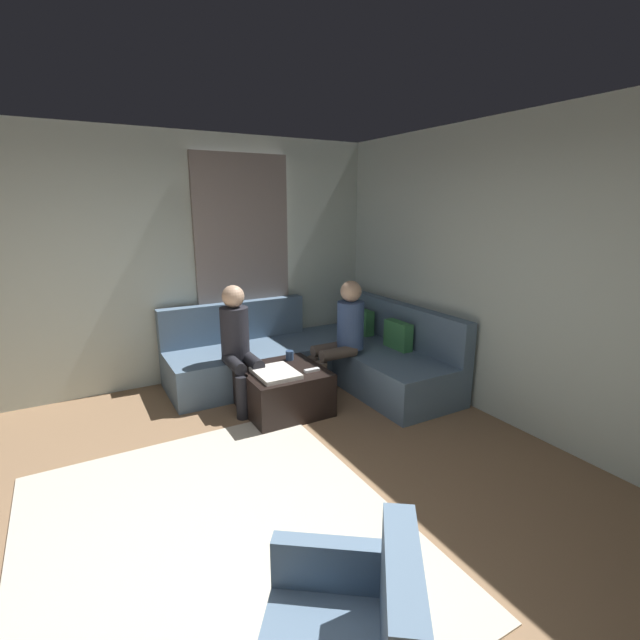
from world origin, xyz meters
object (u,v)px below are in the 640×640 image
game_remote (312,370)px  person_on_couch_back (342,333)px  ottoman (283,390)px  person_on_couch_side (238,342)px  coffee_mug (290,355)px  sectional_couch (320,358)px

game_remote → person_on_couch_back: bearing=117.9°
ottoman → person_on_couch_side: person_on_couch_side is taller
game_remote → person_on_couch_side: bearing=-133.6°
game_remote → ottoman: bearing=-129.3°
person_on_couch_back → coffee_mug: bearing=76.7°
person_on_couch_side → coffee_mug: bearing=167.4°
sectional_couch → coffee_mug: size_ratio=26.84×
coffee_mug → game_remote: coffee_mug is taller
sectional_couch → person_on_couch_side: 1.07m
coffee_mug → person_on_couch_side: bearing=-102.6°
ottoman → person_on_couch_side: (-0.33, -0.32, 0.45)m
ottoman → person_on_couch_side: size_ratio=0.63×
coffee_mug → person_on_couch_side: 0.54m
coffee_mug → person_on_couch_back: bearing=76.7°
sectional_couch → coffee_mug: 0.59m
ottoman → person_on_couch_back: bearing=97.0°
game_remote → person_on_couch_back: (-0.27, 0.51, 0.23)m
sectional_couch → ottoman: size_ratio=3.36×
coffee_mug → person_on_couch_side: (-0.11, -0.50, 0.19)m
person_on_couch_back → person_on_couch_side: bearing=77.0°
game_remote → person_on_couch_side: 0.77m
person_on_couch_back → sectional_couch: bearing=8.1°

